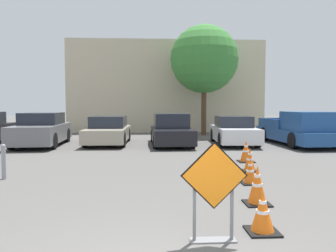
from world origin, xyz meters
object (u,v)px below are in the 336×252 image
(traffic_cone_fourth, at_px, (250,160))
(parked_car_third, at_px, (108,131))
(road_closed_sign, at_px, (214,187))
(bollard_nearest, at_px, (4,161))
(pickup_truck, at_px, (300,130))
(traffic_cone_third, at_px, (250,171))
(parked_car_fifth, at_px, (234,131))
(parked_car_fourth, at_px, (171,131))
(traffic_cone_second, at_px, (257,185))
(parked_car_second, at_px, (42,130))
(traffic_cone_fifth, at_px, (246,151))
(traffic_cone_nearest, at_px, (263,212))

(traffic_cone_fourth, height_order, parked_car_third, parked_car_third)
(road_closed_sign, relative_size, bollard_nearest, 1.54)
(parked_car_third, height_order, pickup_truck, pickup_truck)
(traffic_cone_third, relative_size, parked_car_third, 0.14)
(parked_car_fifth, relative_size, pickup_truck, 0.76)
(traffic_cone_third, height_order, parked_car_fourth, parked_car_fourth)
(traffic_cone_second, xyz_separation_m, parked_car_fourth, (-1.01, 9.54, 0.31))
(traffic_cone_second, xyz_separation_m, pickup_truck, (5.06, 9.02, 0.36))
(traffic_cone_third, relative_size, parked_car_fifth, 0.15)
(traffic_cone_second, distance_m, parked_car_second, 11.91)
(traffic_cone_fourth, distance_m, pickup_truck, 7.32)
(parked_car_second, bearing_deg, parked_car_fourth, 177.17)
(parked_car_fifth, bearing_deg, parked_car_second, 3.22)
(bollard_nearest, bearing_deg, traffic_cone_fifth, 17.60)
(traffic_cone_third, bearing_deg, traffic_cone_fifth, 75.21)
(parked_car_fourth, xyz_separation_m, bollard_nearest, (-4.71, -7.11, -0.20))
(traffic_cone_second, distance_m, traffic_cone_fifth, 4.76)
(road_closed_sign, bearing_deg, traffic_cone_nearest, 21.17)
(traffic_cone_second, bearing_deg, traffic_cone_third, 77.18)
(traffic_cone_fourth, height_order, pickup_truck, pickup_truck)
(traffic_cone_fifth, height_order, bollard_nearest, bollard_nearest)
(traffic_cone_second, relative_size, bollard_nearest, 0.82)
(parked_car_fourth, bearing_deg, traffic_cone_nearest, 91.66)
(traffic_cone_third, height_order, bollard_nearest, bollard_nearest)
(traffic_cone_third, distance_m, parked_car_third, 9.53)
(bollard_nearest, bearing_deg, parked_car_fifth, 42.66)
(traffic_cone_third, xyz_separation_m, parked_car_fourth, (-1.37, 7.94, 0.37))
(road_closed_sign, relative_size, traffic_cone_fifth, 1.93)
(traffic_cone_second, distance_m, parked_car_third, 10.83)
(traffic_cone_fourth, bearing_deg, parked_car_second, 140.51)
(traffic_cone_fifth, bearing_deg, parked_car_third, 133.80)
(parked_car_second, height_order, pickup_truck, pickup_truck)
(traffic_cone_fourth, bearing_deg, parked_car_fourth, 105.71)
(traffic_cone_nearest, relative_size, pickup_truck, 0.11)
(bollard_nearest, bearing_deg, traffic_cone_nearest, -35.39)
(traffic_cone_nearest, distance_m, parked_car_fourth, 10.93)
(traffic_cone_fifth, bearing_deg, traffic_cone_fourth, -102.86)
(traffic_cone_fifth, bearing_deg, bollard_nearest, -162.40)
(traffic_cone_nearest, xyz_separation_m, traffic_cone_fourth, (1.18, 4.44, 0.03))
(parked_car_fifth, bearing_deg, parked_car_fourth, 3.79)
(traffic_cone_nearest, bearing_deg, parked_car_fourth, 93.33)
(traffic_cone_nearest, height_order, traffic_cone_fifth, traffic_cone_fifth)
(traffic_cone_nearest, height_order, traffic_cone_fourth, traffic_cone_fourth)
(bollard_nearest, bearing_deg, traffic_cone_second, -23.05)
(traffic_cone_nearest, xyz_separation_m, parked_car_third, (-3.66, 11.41, 0.34))
(traffic_cone_fourth, distance_m, parked_car_second, 10.22)
(traffic_cone_fifth, bearing_deg, traffic_cone_nearest, -104.40)
(pickup_truck, bearing_deg, traffic_cone_nearest, 60.88)
(parked_car_fourth, bearing_deg, pickup_truck, 173.39)
(parked_car_fifth, relative_size, bollard_nearest, 4.69)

